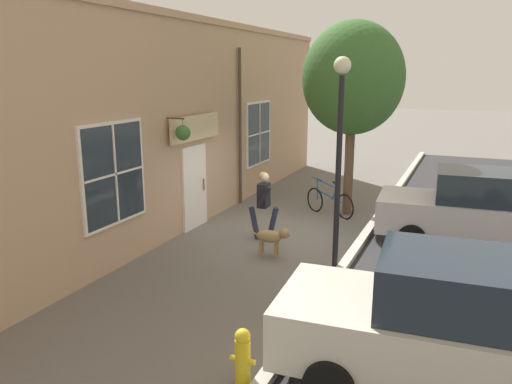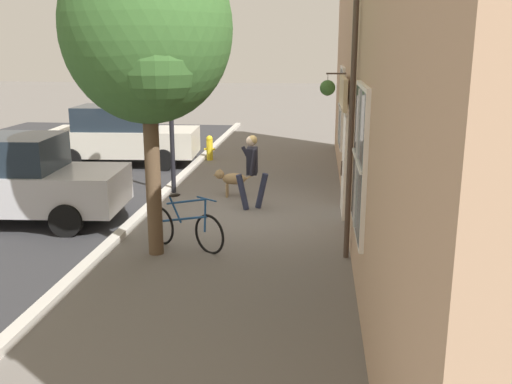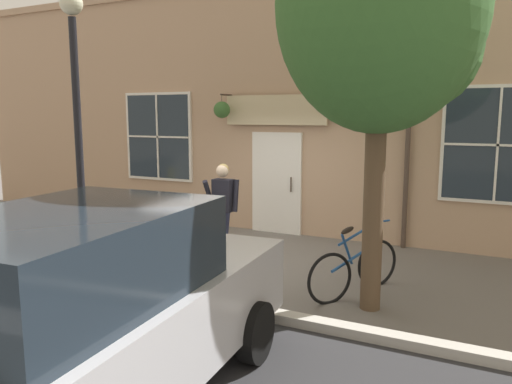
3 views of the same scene
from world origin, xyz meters
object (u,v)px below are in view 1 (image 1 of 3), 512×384
(fire_hydrant, at_px, (243,356))
(parked_car_mid_block, at_px, (480,209))
(leaning_bicycle, at_px, (329,201))
(parked_car_nearest_curb, at_px, (459,326))
(pedestrian_walking, at_px, (264,199))
(street_tree_by_curb, at_px, (352,82))
(street_lamp, at_px, (340,132))
(dog_on_leash, at_px, (272,237))

(fire_hydrant, bearing_deg, parked_car_mid_block, 68.36)
(leaning_bicycle, bearing_deg, fire_hydrant, -82.34)
(parked_car_nearest_curb, bearing_deg, leaning_bicycle, 116.68)
(pedestrian_walking, distance_m, street_tree_by_curb, 4.19)
(leaning_bicycle, distance_m, parked_car_mid_block, 3.98)
(street_lamp, relative_size, fire_hydrant, 5.39)
(dog_on_leash, distance_m, parked_car_mid_block, 4.75)
(dog_on_leash, relative_size, parked_car_nearest_curb, 0.22)
(street_tree_by_curb, height_order, street_lamp, street_tree_by_curb)
(pedestrian_walking, bearing_deg, street_tree_by_curb, 66.92)
(pedestrian_walking, xyz_separation_m, leaning_bicycle, (0.88, 2.61, -0.58))
(leaning_bicycle, relative_size, fire_hydrant, 2.02)
(street_tree_by_curb, relative_size, parked_car_nearest_curb, 1.18)
(pedestrian_walking, xyz_separation_m, fire_hydrant, (1.95, -5.37, -0.57))
(dog_on_leash, height_order, parked_car_mid_block, parked_car_mid_block)
(dog_on_leash, relative_size, fire_hydrant, 1.26)
(parked_car_mid_block, distance_m, street_lamp, 4.19)
(pedestrian_walking, height_order, street_tree_by_curb, street_tree_by_curb)
(pedestrian_walking, relative_size, fire_hydrant, 2.11)
(street_tree_by_curb, bearing_deg, dog_on_leash, -99.54)
(leaning_bicycle, xyz_separation_m, fire_hydrant, (1.07, -7.97, 0.02))
(parked_car_mid_block, height_order, street_lamp, street_lamp)
(pedestrian_walking, height_order, leaning_bicycle, pedestrian_walking)
(dog_on_leash, distance_m, parked_car_nearest_curb, 5.14)
(street_lamp, xyz_separation_m, fire_hydrant, (-0.10, -4.15, -2.38))
(dog_on_leash, relative_size, street_tree_by_curb, 0.19)
(dog_on_leash, xyz_separation_m, parked_car_nearest_curb, (3.81, -3.43, 0.44))
(parked_car_nearest_curb, height_order, parked_car_mid_block, same)
(dog_on_leash, relative_size, leaning_bicycle, 0.62)
(street_tree_by_curb, relative_size, leaning_bicycle, 3.33)
(fire_hydrant, bearing_deg, leaning_bicycle, 97.66)
(fire_hydrant, bearing_deg, pedestrian_walking, 110.02)
(leaning_bicycle, relative_size, parked_car_mid_block, 0.35)
(parked_car_mid_block, xyz_separation_m, street_lamp, (-2.61, -2.67, 1.89))
(leaning_bicycle, xyz_separation_m, street_lamp, (1.17, -3.83, 2.39))
(leaning_bicycle, distance_m, fire_hydrant, 8.04)
(street_tree_by_curb, bearing_deg, parked_car_nearest_curb, -67.02)
(leaning_bicycle, distance_m, street_lamp, 4.66)
(dog_on_leash, height_order, fire_hydrant, fire_hydrant)
(pedestrian_walking, distance_m, street_lamp, 3.00)
(pedestrian_walking, distance_m, dog_on_leash, 1.27)
(street_tree_by_curb, bearing_deg, leaning_bicycle, -135.70)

